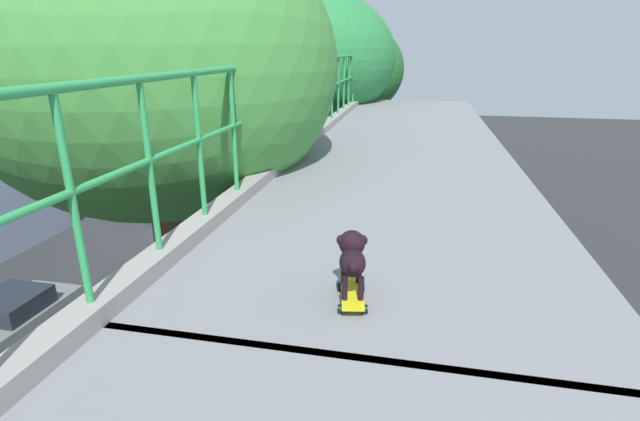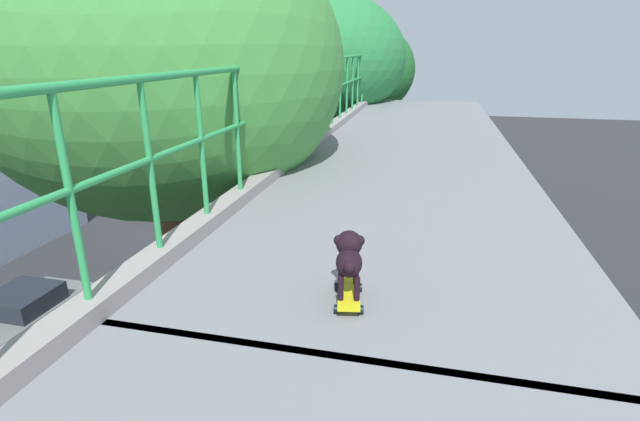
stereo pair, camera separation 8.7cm
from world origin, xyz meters
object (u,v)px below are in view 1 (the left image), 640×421
Objects in this scene: toy_skateboard at (352,293)px; small_dog at (352,255)px; city_bus at (225,161)px; car_grey_fourth at (9,324)px.

toy_skateboard is 0.24m from small_dog.
toy_skateboard is at bearing -64.76° from city_bus.
toy_skateboard is at bearing -32.48° from car_grey_fourth.
city_bus is 24.27m from small_dog.
car_grey_fourth is at bearing -90.33° from city_bus.
car_grey_fourth is 0.33× the size of city_bus.
toy_skateboard is (10.25, -6.52, 5.68)m from car_grey_fourth.
small_dog is (-0.01, 0.04, 0.24)m from toy_skateboard.
car_grey_fourth is 13.48m from small_dog.
city_bus is at bearing 115.24° from toy_skateboard.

